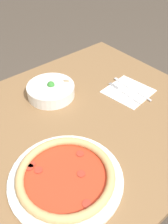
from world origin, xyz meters
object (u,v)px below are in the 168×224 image
at_px(pizza, 66,176).
at_px(bowl, 51,90).
at_px(knife, 133,90).
at_px(fork, 125,93).

distance_m(pizza, bowl, 0.44).
bearing_deg(knife, bowl, 57.59).
distance_m(pizza, fork, 0.50).
bearing_deg(pizza, bowl, 61.43).
bearing_deg(pizza, knife, 19.20).
relative_size(pizza, knife, 1.59).
xyz_separation_m(pizza, bowl, (0.21, 0.39, 0.01)).
height_order(fork, knife, same).
xyz_separation_m(pizza, knife, (0.51, 0.18, -0.01)).
xyz_separation_m(bowl, fork, (0.25, -0.20, -0.03)).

